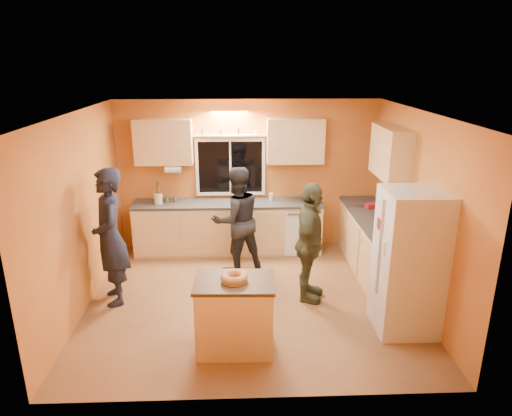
{
  "coord_description": "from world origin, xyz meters",
  "views": [
    {
      "loc": [
        -0.15,
        -5.75,
        3.25
      ],
      "look_at": [
        0.08,
        0.4,
        1.22
      ],
      "focal_mm": 32.0,
      "sensor_mm": 36.0,
      "label": 1
    }
  ],
  "objects_px": {
    "refrigerator": "(409,262)",
    "person_right": "(309,243)",
    "island": "(235,314)",
    "person_center": "(237,220)",
    "person_left": "(110,237)"
  },
  "relations": [
    {
      "from": "refrigerator",
      "to": "person_left",
      "type": "distance_m",
      "value": 3.88
    },
    {
      "from": "island",
      "to": "person_right",
      "type": "bearing_deg",
      "value": 49.7
    },
    {
      "from": "refrigerator",
      "to": "person_center",
      "type": "xyz_separation_m",
      "value": [
        -2.09,
        1.76,
        -0.06
      ]
    },
    {
      "from": "island",
      "to": "person_center",
      "type": "height_order",
      "value": "person_center"
    },
    {
      "from": "refrigerator",
      "to": "person_right",
      "type": "distance_m",
      "value": 1.34
    },
    {
      "from": "island",
      "to": "person_left",
      "type": "xyz_separation_m",
      "value": [
        -1.68,
        1.18,
        0.51
      ]
    },
    {
      "from": "person_left",
      "to": "person_right",
      "type": "bearing_deg",
      "value": 69.08
    },
    {
      "from": "refrigerator",
      "to": "person_right",
      "type": "bearing_deg",
      "value": 144.67
    },
    {
      "from": "island",
      "to": "person_center",
      "type": "relative_size",
      "value": 0.55
    },
    {
      "from": "refrigerator",
      "to": "island",
      "type": "bearing_deg",
      "value": -170.69
    },
    {
      "from": "person_right",
      "to": "island",
      "type": "bearing_deg",
      "value": 153.7
    },
    {
      "from": "person_left",
      "to": "person_right",
      "type": "height_order",
      "value": "person_left"
    },
    {
      "from": "island",
      "to": "person_right",
      "type": "height_order",
      "value": "person_right"
    },
    {
      "from": "refrigerator",
      "to": "person_right",
      "type": "height_order",
      "value": "refrigerator"
    },
    {
      "from": "refrigerator",
      "to": "island",
      "type": "height_order",
      "value": "refrigerator"
    }
  ]
}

